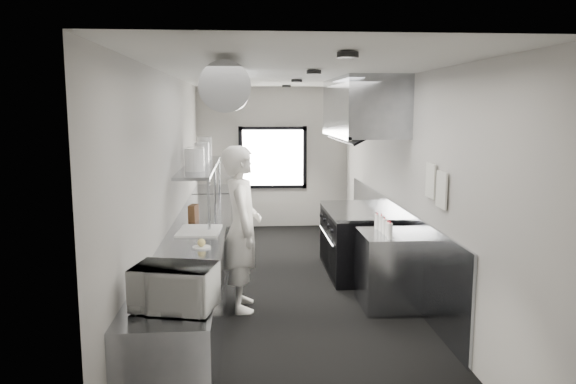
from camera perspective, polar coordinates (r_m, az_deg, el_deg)
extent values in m
cube|color=black|center=(7.51, 0.03, -9.93)|extent=(3.00, 8.00, 0.01)
cube|color=silver|center=(7.13, 0.03, 11.94)|extent=(3.00, 8.00, 0.01)
cube|color=#AFADA6|center=(11.15, -1.57, 3.54)|extent=(3.00, 0.02, 2.80)
cube|color=#AFADA6|center=(3.29, 5.50, -8.90)|extent=(3.00, 0.02, 2.80)
cube|color=#AFADA6|center=(7.22, -11.92, 0.57)|extent=(0.02, 8.00, 2.80)
cube|color=#AFADA6|center=(7.45, 11.61, 0.82)|extent=(0.02, 8.00, 2.80)
cube|color=gray|center=(7.89, 10.68, -5.01)|extent=(0.03, 5.50, 1.10)
cylinder|color=#919599|center=(7.50, -5.64, 9.82)|extent=(0.40, 6.40, 0.40)
cube|color=white|center=(11.11, -1.56, 3.53)|extent=(1.20, 0.03, 1.10)
cube|color=black|center=(11.09, -1.58, 6.49)|extent=(1.36, 0.03, 0.08)
cube|color=black|center=(11.20, -1.55, 0.60)|extent=(1.36, 0.03, 0.08)
cube|color=black|center=(11.12, -4.87, 3.50)|extent=(0.08, 0.03, 1.25)
cube|color=black|center=(11.18, 1.72, 3.56)|extent=(0.08, 0.03, 1.25)
cube|color=gray|center=(7.97, 7.63, 8.64)|extent=(0.80, 2.20, 0.80)
cube|color=gray|center=(7.91, 4.87, 5.85)|extent=(0.05, 2.20, 0.05)
cube|color=black|center=(7.96, 7.02, 6.20)|extent=(0.50, 2.10, 0.28)
cube|color=gray|center=(6.90, -9.30, -7.81)|extent=(0.70, 6.00, 0.90)
cube|color=gray|center=(8.16, -8.96, 2.63)|extent=(0.45, 3.00, 0.04)
cylinder|color=gray|center=(6.81, -8.13, -1.34)|extent=(0.04, 0.04, 0.66)
cylinder|color=gray|center=(8.19, -7.51, 0.35)|extent=(0.04, 0.04, 0.66)
cylinder|color=gray|center=(9.58, -7.07, 1.56)|extent=(0.04, 0.04, 0.66)
cube|color=black|center=(8.19, 7.02, -5.13)|extent=(0.85, 1.60, 0.90)
cube|color=gray|center=(8.09, 7.08, -1.90)|extent=(0.85, 1.60, 0.04)
cube|color=gray|center=(8.12, 4.17, -5.21)|extent=(0.03, 1.55, 0.80)
cylinder|color=gray|center=(8.09, 3.96, -4.53)|extent=(0.03, 1.30, 0.03)
cube|color=gray|center=(6.89, 10.15, -7.84)|extent=(0.65, 0.80, 0.90)
cube|color=gray|center=(10.49, -7.62, -2.09)|extent=(0.70, 1.20, 0.90)
cube|color=silver|center=(6.28, 14.40, 1.14)|extent=(0.02, 0.28, 0.38)
cube|color=silver|center=(5.96, 15.46, 0.22)|extent=(0.02, 0.28, 0.38)
imported|color=white|center=(6.60, -4.75, -3.75)|extent=(0.51, 0.74, 1.96)
imported|color=silver|center=(4.29, -11.55, -9.54)|extent=(0.63, 0.53, 0.33)
cylinder|color=beige|center=(4.95, -12.68, -8.43)|extent=(0.18, 0.18, 0.11)
cylinder|color=beige|center=(4.96, -13.58, -8.57)|extent=(0.16, 0.16, 0.09)
cube|color=silver|center=(5.37, -9.18, -7.54)|extent=(0.44, 0.50, 0.01)
cylinder|color=silver|center=(6.06, -8.85, -5.61)|extent=(0.23, 0.23, 0.02)
sphere|color=#E3CC77|center=(6.05, -8.86, -5.14)|extent=(0.09, 0.09, 0.09)
cube|color=white|center=(6.85, -9.07, -3.94)|extent=(0.53, 0.69, 0.02)
cube|color=brown|center=(7.47, -9.66, -2.14)|extent=(0.13, 0.21, 0.22)
cylinder|color=silver|center=(7.36, -9.57, 3.28)|extent=(0.28, 0.28, 0.30)
cylinder|color=silver|center=(7.74, -9.45, 3.50)|extent=(0.26, 0.26, 0.28)
cylinder|color=silver|center=(8.38, -8.83, 3.96)|extent=(0.22, 0.22, 0.30)
cylinder|color=silver|center=(8.97, -8.54, 4.45)|extent=(0.25, 0.25, 0.36)
cylinder|color=white|center=(6.47, 10.39, -3.98)|extent=(0.07, 0.07, 0.19)
cylinder|color=white|center=(6.62, 10.17, -3.76)|extent=(0.07, 0.07, 0.17)
cylinder|color=white|center=(6.72, 9.85, -3.49)|extent=(0.07, 0.07, 0.18)
cylinder|color=white|center=(6.87, 9.53, -3.20)|extent=(0.07, 0.07, 0.19)
cylinder|color=white|center=(6.98, 9.11, -3.01)|extent=(0.07, 0.07, 0.19)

